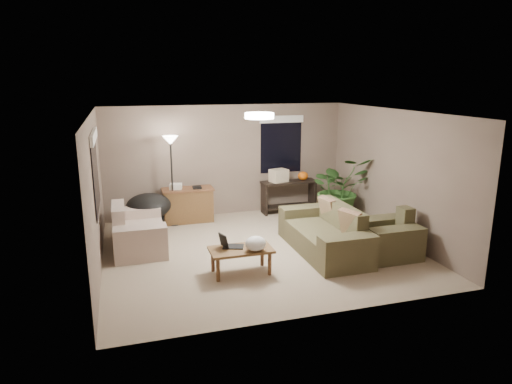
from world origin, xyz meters
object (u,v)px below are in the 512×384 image
object	(u,v)px
main_sofa	(326,236)
console_table	(289,194)
desk	(188,205)
floor_lamp	(171,151)
armchair	(387,239)
cat_scratching_post	(382,230)
loveseat	(137,233)
coffee_table	(241,252)
houseplant	(339,195)
papasan_chair	(149,210)

from	to	relation	value
main_sofa	console_table	xyz separation A→B (m)	(0.25, 2.55, 0.14)
desk	floor_lamp	world-z (taller)	floor_lamp
console_table	floor_lamp	size ratio (longest dim) A/B	0.68
armchair	cat_scratching_post	size ratio (longest dim) A/B	2.00
main_sofa	cat_scratching_post	size ratio (longest dim) A/B	4.40
loveseat	cat_scratching_post	size ratio (longest dim) A/B	3.20
armchair	coffee_table	bearing A→B (deg)	-179.62
floor_lamp	loveseat	bearing A→B (deg)	-123.32
desk	coffee_table	bearing A→B (deg)	-82.41
coffee_table	houseplant	bearing A→B (deg)	37.56
console_table	cat_scratching_post	world-z (taller)	console_table
coffee_table	main_sofa	bearing A→B (deg)	16.20
main_sofa	console_table	distance (m)	2.56
desk	console_table	world-z (taller)	same
papasan_chair	armchair	bearing A→B (deg)	-32.62
main_sofa	papasan_chair	world-z (taller)	main_sofa
loveseat	armchair	distance (m)	4.53
armchair	houseplant	bearing A→B (deg)	86.59
coffee_table	floor_lamp	world-z (taller)	floor_lamp
coffee_table	console_table	world-z (taller)	console_table
loveseat	papasan_chair	bearing A→B (deg)	72.45
cat_scratching_post	floor_lamp	bearing A→B (deg)	149.39
desk	cat_scratching_post	distance (m)	4.11
loveseat	desk	bearing A→B (deg)	49.58
main_sofa	floor_lamp	xyz separation A→B (m)	(-2.45, 2.39, 1.30)
armchair	floor_lamp	world-z (taller)	floor_lamp
loveseat	cat_scratching_post	xyz separation A→B (m)	(4.54, -0.97, -0.08)
papasan_chair	houseplant	size ratio (longest dim) A/B	0.80
loveseat	console_table	size ratio (longest dim) A/B	1.23
main_sofa	loveseat	distance (m)	3.46
cat_scratching_post	papasan_chair	bearing A→B (deg)	156.42
loveseat	houseplant	bearing A→B (deg)	6.70
loveseat	floor_lamp	size ratio (longest dim) A/B	0.84
armchair	papasan_chair	distance (m)	4.68
console_table	floor_lamp	xyz separation A→B (m)	(-2.70, -0.16, 1.16)
main_sofa	coffee_table	bearing A→B (deg)	-163.80
desk	console_table	xyz separation A→B (m)	(2.37, 0.06, 0.06)
loveseat	coffee_table	distance (m)	2.26
main_sofa	loveseat	xyz separation A→B (m)	(-3.26, 1.15, 0.00)
coffee_table	papasan_chair	xyz separation A→B (m)	(-1.26, 2.54, 0.11)
cat_scratching_post	console_table	bearing A→B (deg)	113.46
coffee_table	cat_scratching_post	xyz separation A→B (m)	(2.99, 0.68, -0.14)
desk	papasan_chair	world-z (taller)	papasan_chair
papasan_chair	floor_lamp	xyz separation A→B (m)	(0.53, 0.35, 1.13)
loveseat	armchair	xyz separation A→B (m)	(4.22, -1.63, 0.00)
main_sofa	cat_scratching_post	bearing A→B (deg)	8.10
houseplant	loveseat	bearing A→B (deg)	-173.30
papasan_chair	houseplant	world-z (taller)	houseplant
desk	armchair	bearing A→B (deg)	-44.03
coffee_table	floor_lamp	size ratio (longest dim) A/B	0.52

